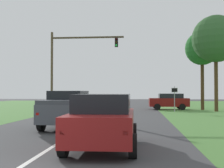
% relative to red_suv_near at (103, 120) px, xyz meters
% --- Properties ---
extents(ground_plane, '(120.00, 120.00, 0.00)m').
position_rel_red_suv_near_xyz_m(ground_plane, '(-1.79, 8.67, -0.97)').
color(ground_plane, '#424244').
extents(lane_centre_stripe, '(0.16, 42.51, 0.01)m').
position_rel_red_suv_near_xyz_m(lane_centre_stripe, '(-1.79, -2.33, -0.97)').
color(lane_centre_stripe, white).
rests_on(lane_centre_stripe, ground_plane).
extents(red_suv_near, '(2.33, 4.65, 1.84)m').
position_rel_red_suv_near_xyz_m(red_suv_near, '(0.00, 0.00, 0.00)').
color(red_suv_near, maroon).
rests_on(red_suv_near, ground_plane).
extents(pickup_truck_lead, '(2.43, 4.94, 1.97)m').
position_rel_red_suv_near_xyz_m(pickup_truck_lead, '(-2.47, 5.42, 0.03)').
color(pickup_truck_lead, '#4C515B').
rests_on(pickup_truck_lead, ground_plane).
extents(traffic_light, '(7.47, 0.40, 8.02)m').
position_rel_red_suv_near_xyz_m(traffic_light, '(-5.78, 19.65, 4.30)').
color(traffic_light, brown).
rests_on(traffic_light, ground_plane).
extents(keep_moving_sign, '(0.60, 0.09, 2.44)m').
position_rel_red_suv_near_xyz_m(keep_moving_sign, '(4.57, 18.86, 0.59)').
color(keep_moving_sign, gray).
rests_on(keep_moving_sign, ground_plane).
extents(oak_tree_right, '(4.64, 4.64, 9.48)m').
position_rel_red_suv_near_xyz_m(oak_tree_right, '(8.74, 20.04, 6.15)').
color(oak_tree_right, '#4C351E').
rests_on(oak_tree_right, ground_plane).
extents(crossing_suv_far, '(4.26, 2.22, 1.74)m').
position_rel_red_suv_near_xyz_m(crossing_suv_far, '(4.45, 22.89, -0.05)').
color(crossing_suv_far, maroon).
rests_on(crossing_suv_far, ground_plane).
extents(extra_tree_1, '(3.59, 3.59, 8.37)m').
position_rel_red_suv_near_xyz_m(extra_tree_1, '(7.91, 22.43, 5.54)').
color(extra_tree_1, '#4C351E').
rests_on(extra_tree_1, ground_plane).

